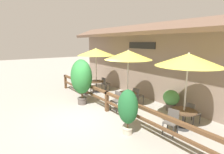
# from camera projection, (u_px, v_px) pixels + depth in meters

# --- Properties ---
(ground_plane) EXTENTS (60.00, 60.00, 0.00)m
(ground_plane) POSITION_uv_depth(u_px,v_px,m) (87.00, 117.00, 7.60)
(ground_plane) COLOR gray
(building_facade) EXTENTS (14.28, 1.49, 4.23)m
(building_facade) POSITION_uv_depth(u_px,v_px,m) (153.00, 61.00, 9.53)
(building_facade) COLOR gray
(building_facade) RESTS_ON ground
(patio_railing) EXTENTS (10.40, 0.14, 0.95)m
(patio_railing) POSITION_uv_depth(u_px,v_px,m) (107.00, 97.00, 8.07)
(patio_railing) COLOR brown
(patio_railing) RESTS_ON ground
(patio_umbrella_near) EXTENTS (2.28, 2.28, 2.84)m
(patio_umbrella_near) POSITION_uv_depth(u_px,v_px,m) (96.00, 52.00, 10.82)
(patio_umbrella_near) COLOR #B7B2A8
(patio_umbrella_near) RESTS_ON ground
(dining_table_near) EXTENTS (0.91, 0.91, 0.73)m
(dining_table_near) POSITION_uv_depth(u_px,v_px,m) (96.00, 83.00, 11.21)
(dining_table_near) COLOR #4C3826
(dining_table_near) RESTS_ON ground
(chair_near_streetside) EXTENTS (0.43, 0.43, 0.87)m
(chair_near_streetside) POSITION_uv_depth(u_px,v_px,m) (87.00, 86.00, 10.80)
(chair_near_streetside) COLOR #514C47
(chair_near_streetside) RESTS_ON ground
(chair_near_wallside) EXTENTS (0.44, 0.44, 0.87)m
(chair_near_wallside) POSITION_uv_depth(u_px,v_px,m) (105.00, 83.00, 11.66)
(chair_near_wallside) COLOR #514C47
(chair_near_wallside) RESTS_ON ground
(patio_umbrella_middle) EXTENTS (2.28, 2.28, 2.84)m
(patio_umbrella_middle) POSITION_uv_depth(u_px,v_px,m) (128.00, 55.00, 8.27)
(patio_umbrella_middle) COLOR #B7B2A8
(patio_umbrella_middle) RESTS_ON ground
(dining_table_middle) EXTENTS (0.91, 0.91, 0.73)m
(dining_table_middle) POSITION_uv_depth(u_px,v_px,m) (127.00, 96.00, 8.66)
(dining_table_middle) COLOR #4C3826
(dining_table_middle) RESTS_ON ground
(chair_middle_streetside) EXTENTS (0.51, 0.51, 0.87)m
(chair_middle_streetside) POSITION_uv_depth(u_px,v_px,m) (117.00, 100.00, 8.30)
(chair_middle_streetside) COLOR #514C47
(chair_middle_streetside) RESTS_ON ground
(chair_middle_wallside) EXTENTS (0.46, 0.46, 0.87)m
(chair_middle_wallside) POSITION_uv_depth(u_px,v_px,m) (138.00, 95.00, 9.04)
(chair_middle_wallside) COLOR #514C47
(chair_middle_wallside) RESTS_ON ground
(patio_umbrella_far) EXTENTS (2.28, 2.28, 2.84)m
(patio_umbrella_far) POSITION_uv_depth(u_px,v_px,m) (188.00, 60.00, 6.04)
(patio_umbrella_far) COLOR #B7B2A8
(patio_umbrella_far) RESTS_ON ground
(dining_table_far) EXTENTS (0.91, 0.91, 0.73)m
(dining_table_far) POSITION_uv_depth(u_px,v_px,m) (184.00, 114.00, 6.44)
(dining_table_far) COLOR #4C3826
(dining_table_far) RESTS_ON ground
(chair_far_streetside) EXTENTS (0.50, 0.50, 0.87)m
(chair_far_streetside) POSITION_uv_depth(u_px,v_px,m) (172.00, 120.00, 6.11)
(chair_far_streetside) COLOR #514C47
(chair_far_streetside) RESTS_ON ground
(chair_far_wallside) EXTENTS (0.48, 0.48, 0.87)m
(chair_far_wallside) POSITION_uv_depth(u_px,v_px,m) (192.00, 112.00, 6.87)
(chair_far_wallside) COLOR #514C47
(chair_far_wallside) RESTS_ON ground
(potted_plant_small_flowering) EXTENTS (1.18, 1.06, 2.34)m
(potted_plant_small_flowering) POSITION_uv_depth(u_px,v_px,m) (81.00, 78.00, 8.88)
(potted_plant_small_flowering) COLOR #564C47
(potted_plant_small_flowering) RESTS_ON ground
(potted_plant_corner_fern) EXTENTS (0.74, 0.67, 1.62)m
(potted_plant_corner_fern) POSITION_uv_depth(u_px,v_px,m) (128.00, 108.00, 6.00)
(potted_plant_corner_fern) COLOR #B7AD99
(potted_plant_corner_fern) RESTS_ON ground
(potted_plant_broad_leaf) EXTENTS (0.77, 0.70, 0.99)m
(potted_plant_broad_leaf) POSITION_uv_depth(u_px,v_px,m) (171.00, 99.00, 8.19)
(potted_plant_broad_leaf) COLOR #564C47
(potted_plant_broad_leaf) RESTS_ON ground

